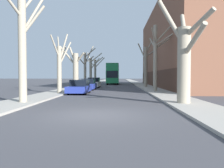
{
  "coord_description": "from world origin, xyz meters",
  "views": [
    {
      "loc": [
        1.12,
        -9.46,
        1.69
      ],
      "look_at": [
        -0.44,
        32.68,
        0.2
      ],
      "focal_mm": 35.0,
      "sensor_mm": 36.0,
      "label": 1
    }
  ],
  "objects_px": {
    "street_tree_left_1": "(60,64)",
    "street_tree_left_2": "(75,69)",
    "street_tree_left_0": "(23,42)",
    "street_tree_left_3": "(85,67)",
    "double_decker_bus": "(113,73)",
    "parked_car_0": "(80,87)",
    "street_tree_right_0": "(184,57)",
    "parked_car_2": "(94,83)",
    "street_tree_left_4": "(91,70)",
    "street_tree_left_5": "(95,70)",
    "street_tree_right_1": "(156,55)",
    "parked_car_1": "(88,85)",
    "street_tree_right_2": "(146,65)"
  },
  "relations": [
    {
      "from": "street_tree_left_1",
      "to": "street_tree_left_2",
      "type": "distance_m",
      "value": 7.97
    },
    {
      "from": "street_tree_left_0",
      "to": "street_tree_left_3",
      "type": "relative_size",
      "value": 1.21
    },
    {
      "from": "double_decker_bus",
      "to": "parked_car_0",
      "type": "distance_m",
      "value": 26.49
    },
    {
      "from": "street_tree_right_0",
      "to": "parked_car_2",
      "type": "height_order",
      "value": "street_tree_right_0"
    },
    {
      "from": "street_tree_left_4",
      "to": "parked_car_0",
      "type": "distance_m",
      "value": 23.25
    },
    {
      "from": "street_tree_left_5",
      "to": "street_tree_left_0",
      "type": "bearing_deg",
      "value": -90.2
    },
    {
      "from": "street_tree_left_5",
      "to": "parked_car_0",
      "type": "relative_size",
      "value": 1.41
    },
    {
      "from": "street_tree_left_5",
      "to": "street_tree_right_0",
      "type": "relative_size",
      "value": 1.01
    },
    {
      "from": "street_tree_left_3",
      "to": "street_tree_right_1",
      "type": "relative_size",
      "value": 0.9
    },
    {
      "from": "street_tree_left_1",
      "to": "parked_car_1",
      "type": "height_order",
      "value": "street_tree_left_1"
    },
    {
      "from": "street_tree_left_5",
      "to": "parked_car_2",
      "type": "height_order",
      "value": "street_tree_left_5"
    },
    {
      "from": "street_tree_left_4",
      "to": "street_tree_left_5",
      "type": "relative_size",
      "value": 1.04
    },
    {
      "from": "parked_car_1",
      "to": "parked_car_2",
      "type": "bearing_deg",
      "value": 90.0
    },
    {
      "from": "street_tree_left_1",
      "to": "street_tree_right_1",
      "type": "height_order",
      "value": "street_tree_right_1"
    },
    {
      "from": "street_tree_left_1",
      "to": "street_tree_left_3",
      "type": "xyz_separation_m",
      "value": [
        0.07,
        15.18,
        0.34
      ]
    },
    {
      "from": "double_decker_bus",
      "to": "street_tree_right_0",
      "type": "bearing_deg",
      "value": -81.28
    },
    {
      "from": "street_tree_left_2",
      "to": "street_tree_right_2",
      "type": "relative_size",
      "value": 0.8
    },
    {
      "from": "street_tree_left_2",
      "to": "parked_car_0",
      "type": "relative_size",
      "value": 1.29
    },
    {
      "from": "street_tree_left_1",
      "to": "street_tree_right_0",
      "type": "xyz_separation_m",
      "value": [
        9.61,
        -8.04,
        -0.09
      ]
    },
    {
      "from": "street_tree_left_5",
      "to": "double_decker_bus",
      "type": "bearing_deg",
      "value": -40.05
    },
    {
      "from": "street_tree_right_2",
      "to": "parked_car_0",
      "type": "bearing_deg",
      "value": -123.4
    },
    {
      "from": "street_tree_left_4",
      "to": "street_tree_left_5",
      "type": "xyz_separation_m",
      "value": [
        0.1,
        6.84,
        0.09
      ]
    },
    {
      "from": "street_tree_left_3",
      "to": "double_decker_bus",
      "type": "bearing_deg",
      "value": 69.42
    },
    {
      "from": "street_tree_left_2",
      "to": "double_decker_bus",
      "type": "distance_m",
      "value": 19.07
    },
    {
      "from": "street_tree_left_1",
      "to": "street_tree_right_1",
      "type": "bearing_deg",
      "value": 13.46
    },
    {
      "from": "street_tree_left_2",
      "to": "parked_car_1",
      "type": "bearing_deg",
      "value": -41.64
    },
    {
      "from": "street_tree_left_4",
      "to": "street_tree_right_0",
      "type": "relative_size",
      "value": 1.05
    },
    {
      "from": "street_tree_left_0",
      "to": "street_tree_left_3",
      "type": "bearing_deg",
      "value": 89.65
    },
    {
      "from": "street_tree_left_1",
      "to": "parked_car_0",
      "type": "relative_size",
      "value": 1.35
    },
    {
      "from": "street_tree_right_0",
      "to": "street_tree_left_2",
      "type": "bearing_deg",
      "value": 121.42
    },
    {
      "from": "street_tree_left_1",
      "to": "street_tree_left_5",
      "type": "relative_size",
      "value": 0.96
    },
    {
      "from": "street_tree_left_4",
      "to": "parked_car_2",
      "type": "distance_m",
      "value": 11.92
    },
    {
      "from": "street_tree_left_3",
      "to": "street_tree_right_1",
      "type": "bearing_deg",
      "value": -53.15
    },
    {
      "from": "street_tree_right_2",
      "to": "parked_car_1",
      "type": "distance_m",
      "value": 10.17
    },
    {
      "from": "parked_car_2",
      "to": "double_decker_bus",
      "type": "bearing_deg",
      "value": 80.64
    },
    {
      "from": "street_tree_left_3",
      "to": "street_tree_right_1",
      "type": "height_order",
      "value": "street_tree_right_1"
    },
    {
      "from": "street_tree_left_3",
      "to": "street_tree_left_4",
      "type": "xyz_separation_m",
      "value": [
        -0.11,
        8.05,
        -0.19
      ]
    },
    {
      "from": "street_tree_right_0",
      "to": "parked_car_1",
      "type": "distance_m",
      "value": 16.3
    },
    {
      "from": "street_tree_right_1",
      "to": "street_tree_left_1",
      "type": "bearing_deg",
      "value": -166.54
    },
    {
      "from": "street_tree_left_0",
      "to": "street_tree_left_2",
      "type": "height_order",
      "value": "street_tree_left_0"
    },
    {
      "from": "street_tree_left_1",
      "to": "parked_car_0",
      "type": "height_order",
      "value": "street_tree_left_1"
    },
    {
      "from": "street_tree_left_4",
      "to": "street_tree_right_2",
      "type": "bearing_deg",
      "value": -48.95
    },
    {
      "from": "street_tree_left_3",
      "to": "street_tree_left_5",
      "type": "xyz_separation_m",
      "value": [
        -0.01,
        14.9,
        -0.1
      ]
    },
    {
      "from": "double_decker_bus",
      "to": "street_tree_left_5",
      "type": "bearing_deg",
      "value": 139.95
    },
    {
      "from": "street_tree_right_0",
      "to": "street_tree_left_3",
      "type": "bearing_deg",
      "value": 112.35
    },
    {
      "from": "street_tree_left_1",
      "to": "street_tree_left_0",
      "type": "bearing_deg",
      "value": -90.49
    },
    {
      "from": "street_tree_left_3",
      "to": "street_tree_left_4",
      "type": "distance_m",
      "value": 8.06
    },
    {
      "from": "parked_car_0",
      "to": "street_tree_left_2",
      "type": "bearing_deg",
      "value": 104.71
    },
    {
      "from": "street_tree_left_5",
      "to": "street_tree_right_2",
      "type": "xyz_separation_m",
      "value": [
        9.64,
        -18.03,
        0.23
      ]
    },
    {
      "from": "street_tree_left_4",
      "to": "street_tree_right_0",
      "type": "bearing_deg",
      "value": -72.85
    }
  ]
}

